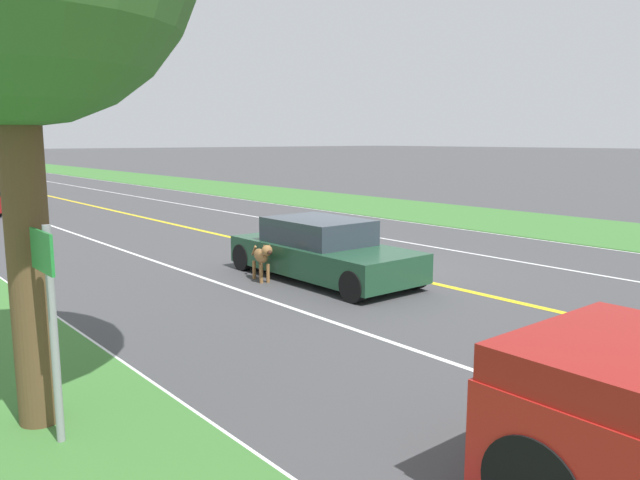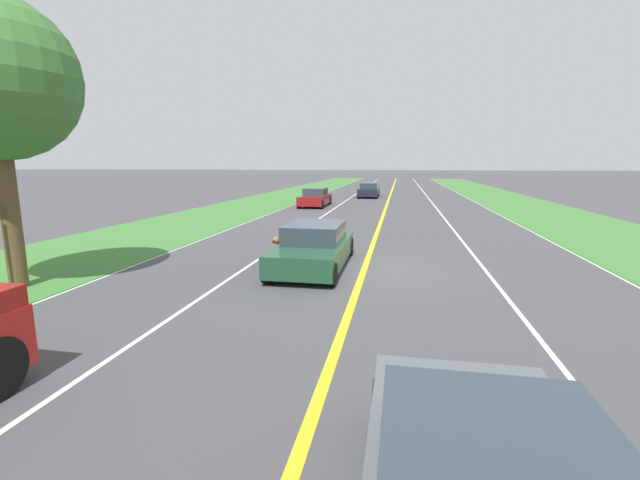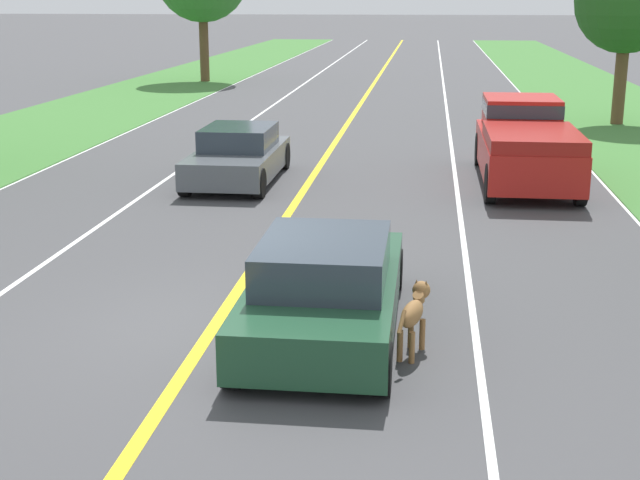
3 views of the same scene
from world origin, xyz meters
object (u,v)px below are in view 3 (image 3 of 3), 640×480
ego_car (325,288)px  dog (414,311)px  oncoming_car (238,156)px  pickup_truck (525,142)px  roadside_tree_right_far (627,2)px

ego_car → dog: 1.32m
dog → oncoming_car: bearing=128.2°
pickup_truck → roadside_tree_right_far: 11.53m
ego_car → dog: ego_car is taller
ego_car → oncoming_car: bearing=108.4°
pickup_truck → oncoming_car: 6.87m
ego_car → pickup_truck: pickup_truck is taller
dog → roadside_tree_right_far: bearing=87.8°
oncoming_car → roadside_tree_right_far: bearing=-134.5°
ego_car → pickup_truck: bearing=71.1°
roadside_tree_right_far → ego_car: bearing=-110.5°
ego_car → pickup_truck: 11.10m
dog → pickup_truck: bearing=92.6°
pickup_truck → oncoming_car: size_ratio=1.31×
oncoming_car → dog: bearing=113.3°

